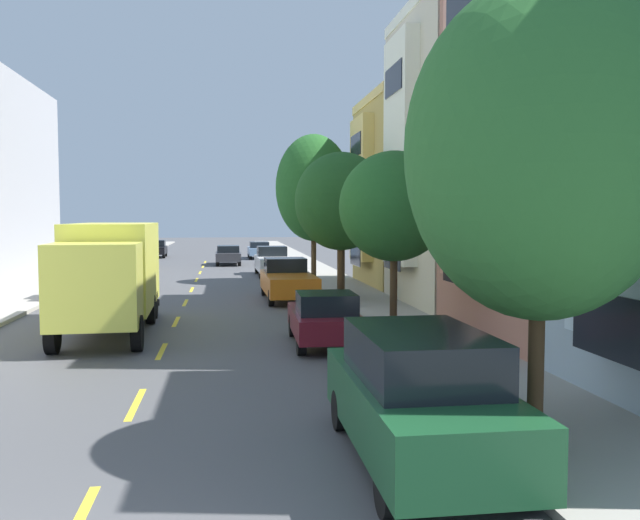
% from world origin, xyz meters
% --- Properties ---
extents(ground_plane, '(160.00, 160.00, 0.00)m').
position_xyz_m(ground_plane, '(0.00, 30.00, 0.00)').
color(ground_plane, '#4C4C4F').
extents(sidewalk_left, '(3.20, 120.00, 0.14)m').
position_xyz_m(sidewalk_left, '(-7.10, 28.00, 0.07)').
color(sidewalk_left, '#A39E93').
rests_on(sidewalk_left, ground_plane).
extents(sidewalk_right, '(3.20, 120.00, 0.14)m').
position_xyz_m(sidewalk_right, '(7.10, 28.00, 0.07)').
color(sidewalk_right, '#A39E93').
rests_on(sidewalk_right, ground_plane).
extents(lane_centerline_dashes, '(0.14, 47.20, 0.01)m').
position_xyz_m(lane_centerline_dashes, '(0.00, 24.50, 0.00)').
color(lane_centerline_dashes, yellow).
rests_on(lane_centerline_dashes, ground_plane).
extents(townhouse_third_cream, '(14.22, 7.34, 11.75)m').
position_xyz_m(townhouse_third_cream, '(15.40, 19.55, 5.67)').
color(townhouse_third_cream, beige).
rests_on(townhouse_third_cream, ground_plane).
extents(townhouse_fourth_mustard, '(10.76, 7.34, 9.57)m').
position_xyz_m(townhouse_fourth_mustard, '(13.67, 27.09, 4.58)').
color(townhouse_fourth_mustard, tan).
rests_on(townhouse_fourth_mustard, ground_plane).
extents(street_tree_nearest, '(4.07, 4.07, 6.96)m').
position_xyz_m(street_tree_nearest, '(6.40, 3.71, 4.54)').
color(street_tree_nearest, '#47331E').
rests_on(street_tree_nearest, sidewalk_right).
extents(street_tree_second, '(3.10, 3.10, 5.26)m').
position_xyz_m(street_tree_second, '(6.40, 12.49, 3.83)').
color(street_tree_second, '#47331E').
rests_on(street_tree_second, sidewalk_right).
extents(street_tree_third, '(3.82, 3.82, 6.07)m').
position_xyz_m(street_tree_third, '(6.40, 21.27, 4.17)').
color(street_tree_third, '#47331E').
rests_on(street_tree_third, sidewalk_right).
extents(street_tree_farthest, '(4.12, 4.12, 7.86)m').
position_xyz_m(street_tree_farthest, '(6.40, 30.05, 5.11)').
color(street_tree_farthest, '#47331E').
rests_on(street_tree_farthest, sidewalk_right).
extents(delivery_box_truck, '(2.66, 7.88, 3.34)m').
position_xyz_m(delivery_box_truck, '(-1.81, 15.26, 1.90)').
color(delivery_box_truck, '#D8D84C').
rests_on(delivery_box_truck, ground_plane).
extents(parked_hatchback_burgundy, '(1.82, 4.03, 1.50)m').
position_xyz_m(parked_hatchback_burgundy, '(4.38, 12.20, 0.76)').
color(parked_hatchback_burgundy, maroon).
rests_on(parked_hatchback_burgundy, ground_plane).
extents(parked_suv_forest, '(1.96, 4.80, 1.93)m').
position_xyz_m(parked_suv_forest, '(4.46, 3.34, 0.99)').
color(parked_suv_forest, '#194C28').
rests_on(parked_suv_forest, ground_plane).
extents(parked_wagon_champagne, '(1.93, 4.74, 1.50)m').
position_xyz_m(parked_wagon_champagne, '(-4.46, 40.42, 0.80)').
color(parked_wagon_champagne, tan).
rests_on(parked_wagon_champagne, ground_plane).
extents(parked_pickup_silver, '(2.12, 5.34, 1.73)m').
position_xyz_m(parked_pickup_silver, '(-4.44, 24.49, 0.83)').
color(parked_pickup_silver, '#B2B5BA').
rests_on(parked_pickup_silver, ground_plane).
extents(parked_hatchback_black, '(1.84, 4.04, 1.50)m').
position_xyz_m(parked_hatchback_black, '(-4.48, 53.75, 0.76)').
color(parked_hatchback_black, black).
rests_on(parked_hatchback_black, ground_plane).
extents(parked_pickup_white, '(2.13, 5.35, 1.73)m').
position_xyz_m(parked_pickup_white, '(4.49, 34.34, 0.83)').
color(parked_pickup_white, silver).
rests_on(parked_pickup_white, ground_plane).
extents(parked_sedan_sky, '(1.84, 4.51, 1.43)m').
position_xyz_m(parked_sedan_sky, '(4.40, 50.88, 0.75)').
color(parked_sedan_sky, '#7A9EC6').
rests_on(parked_sedan_sky, ground_plane).
extents(parked_pickup_orange, '(2.13, 5.35, 1.73)m').
position_xyz_m(parked_pickup_orange, '(4.29, 22.47, 0.83)').
color(parked_pickup_orange, orange).
rests_on(parked_pickup_orange, ground_plane).
extents(moving_charcoal_sedan, '(1.80, 4.50, 1.43)m').
position_xyz_m(moving_charcoal_sedan, '(1.80, 43.83, 0.75)').
color(moving_charcoal_sedan, '#333338').
rests_on(moving_charcoal_sedan, ground_plane).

